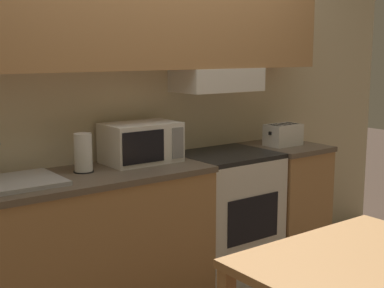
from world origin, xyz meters
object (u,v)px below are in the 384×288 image
Objects in this scene: stove_range at (226,216)px; dining_table at (366,287)px; sink_basin at (3,183)px; paper_towel_roll at (83,153)px; toaster at (283,135)px; microwave at (141,143)px.

dining_table is at bearing -110.39° from stove_range.
sink_basin and paper_towel_roll have the same top height.
toaster is 1.59m from paper_towel_roll.
sink_basin is (-2.07, 0.01, -0.07)m from toaster.
stove_range is at bearing 178.09° from toaster.
paper_towel_roll reaches higher than dining_table.
microwave reaches higher than paper_towel_roll.
toaster is 1.21× the size of paper_towel_roll.
stove_range is 3.32× the size of toaster.
stove_range is 0.87m from microwave.
toaster is (1.17, -0.11, -0.04)m from microwave.
paper_towel_roll is at bearing 106.57° from dining_table.
dining_table is at bearing -73.43° from paper_towel_roll.
microwave is 0.79× the size of sink_basin.
dining_table is at bearing -58.09° from sink_basin.
microwave is at bearing 92.13° from dining_table.
sink_basin reaches higher than toaster.
sink_basin is at bearing -179.68° from stove_range.
microwave is at bearing 6.20° from sink_basin.
stove_range is 1.96× the size of microwave.
sink_basin is 2.60× the size of paper_towel_roll.
paper_towel_roll is at bearing 6.90° from sink_basin.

